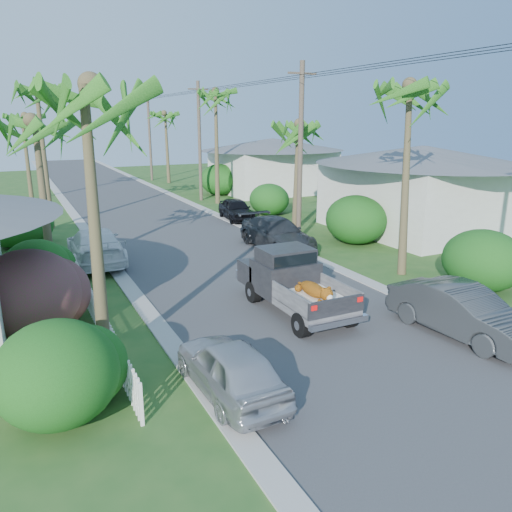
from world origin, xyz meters
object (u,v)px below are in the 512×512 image
palm_r_b (298,124)px  parked_car_rf (236,210)px  palm_l_d (22,116)px  parked_car_lf (96,246)px  pickup_truck (289,280)px  palm_l_a (82,87)px  utility_pole_d (150,135)px  parked_car_rn (461,312)px  house_right_near (420,192)px  utility_pole_b (300,152)px  palm_r_d (165,114)px  palm_l_b (35,121)px  utility_pole_c (200,141)px  palm_l_c (36,87)px  palm_r_c (215,92)px  house_right_far (272,167)px  palm_r_a (413,87)px  parked_car_ln (230,368)px  parked_car_rm (277,234)px

palm_r_b → parked_car_rf: bearing=112.1°
palm_l_d → parked_car_lf: bearing=-85.4°
pickup_truck → palm_l_a: bearing=-166.3°
utility_pole_d → palm_l_d: bearing=-143.4°
parked_car_rn → house_right_near: (9.40, 11.65, 1.47)m
utility_pole_b → utility_pole_d: bearing=90.0°
palm_l_a → utility_pole_b: 15.64m
pickup_truck → palm_r_b: (6.44, 10.45, 4.94)m
parked_car_lf → house_right_near: (17.83, -1.10, 1.44)m
parked_car_lf → palm_r_d: size_ratio=0.67×
pickup_truck → parked_car_rf: pickup_truck is taller
palm_l_b → utility_pole_d: bearing=68.2°
parked_car_rn → utility_pole_c: size_ratio=0.51×
palm_l_c → parked_car_rf: bearing=-13.6°
utility_pole_c → palm_l_d: bearing=153.6°
parked_car_rn → utility_pole_c: bearing=81.0°
parked_car_rn → parked_car_rf: (1.22, 19.04, -0.08)m
parked_car_rf → house_right_near: 11.13m
palm_l_a → parked_car_rf: bearing=56.1°
palm_r_c → house_right_far: size_ratio=1.04×
palm_r_a → palm_r_b: palm_r_a is taller
utility_pole_b → utility_pole_d: (0.00, 30.00, 0.00)m
palm_l_a → palm_l_c: 19.03m
parked_car_ln → palm_l_d: palm_l_d is taller
parked_car_rf → house_right_far: (8.18, 10.61, 1.45)m
pickup_truck → palm_l_b: bearing=133.1°
parked_car_rm → palm_r_b: 6.77m
house_right_near → utility_pole_b: utility_pole_b is taller
pickup_truck → palm_r_d: 36.47m
palm_r_b → parked_car_rm: bearing=-132.9°
palm_r_d → parked_car_rm: bearing=-95.8°
palm_l_a → utility_pole_b: bearing=40.3°
house_right_far → parked_car_lf: bearing=-136.5°
palm_l_a → palm_r_b: bearing=43.2°
parked_car_lf → utility_pole_c: bearing=-122.7°
house_right_near → parked_car_lf: bearing=176.5°
palm_r_d → house_right_near: 29.10m
parked_car_rm → house_right_near: 9.47m
parked_car_rm → parked_car_rf: bearing=79.5°
parked_car_rf → parked_car_lf: (-9.65, -6.29, 0.11)m
parked_car_rf → parked_car_ln: 20.90m
palm_l_c → utility_pole_c: bearing=27.3°
parked_car_rm → house_right_near: (9.35, 0.17, 1.47)m
palm_l_c → house_right_near: bearing=-27.8°
utility_pole_d → palm_r_b: bearing=-88.0°
house_right_far → parked_car_rf: bearing=-127.6°
parked_car_rm → utility_pole_c: utility_pole_c is taller
utility_pole_d → palm_r_d: bearing=-73.3°
palm_l_d → house_right_near: bearing=-48.4°
utility_pole_c → palm_r_c: bearing=-73.3°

